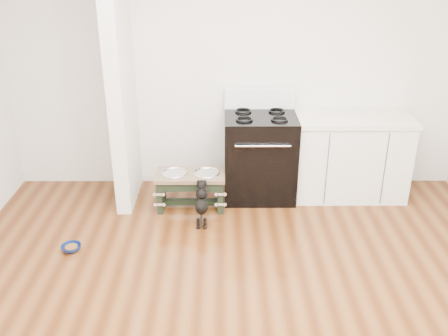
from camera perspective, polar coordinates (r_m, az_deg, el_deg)
ground at (r=3.82m, az=2.27°, el=-17.98°), size 5.00×5.00×0.00m
room_shell at (r=2.98m, az=2.78°, el=5.73°), size 5.00×5.00×5.00m
partition_wall at (r=5.18m, az=-11.75°, el=10.16°), size 0.15×0.80×2.70m
oven_range at (r=5.42m, az=4.10°, el=1.52°), size 0.76×0.69×1.14m
cabinet_run at (r=5.60m, az=14.12°, el=1.33°), size 1.24×0.64×0.91m
dog_feeder at (r=5.23m, az=-3.85°, el=-1.76°), size 0.72×0.38×0.41m
puppy at (r=4.94m, az=-2.58°, el=-3.86°), size 0.13×0.37×0.44m
floor_bowl at (r=4.82m, az=-17.05°, el=-8.71°), size 0.24×0.24×0.06m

